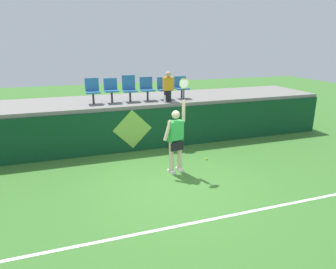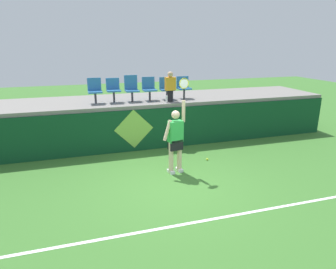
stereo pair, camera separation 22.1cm
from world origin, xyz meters
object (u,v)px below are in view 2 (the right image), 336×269
object	(u,v)px
spectator_0	(170,86)
stadium_chair_5	(183,86)
tennis_ball	(207,159)
stadium_chair_2	(131,87)
tennis_player	(176,138)
water_bottle	(167,99)
stadium_chair_0	(95,89)
stadium_chair_4	(166,87)
stadium_chair_1	(113,89)
stadium_chair_3	(149,88)

from	to	relation	value
spectator_0	stadium_chair_5	bearing A→B (deg)	34.74
tennis_ball	spectator_0	distance (m)	2.79
stadium_chair_2	stadium_chair_5	xyz separation A→B (m)	(1.86, -0.01, -0.04)
stadium_chair_5	tennis_player	bearing A→B (deg)	-113.55
stadium_chair_2	water_bottle	bearing A→B (deg)	-30.63
stadium_chair_5	spectator_0	distance (m)	0.77
stadium_chair_0	spectator_0	xyz separation A→B (m)	(2.44, -0.44, 0.06)
stadium_chair_4	stadium_chair_5	xyz separation A→B (m)	(0.63, -0.00, 0.01)
stadium_chair_0	spectator_0	bearing A→B (deg)	-10.26
stadium_chair_1	spectator_0	size ratio (longest dim) A/B	0.79
stadium_chair_3	spectator_0	size ratio (longest dim) A/B	0.79
stadium_chair_0	stadium_chair_5	bearing A→B (deg)	-0.05
tennis_ball	stadium_chair_4	bearing A→B (deg)	103.82
tennis_player	tennis_ball	bearing A→B (deg)	23.98
stadium_chair_1	spectator_0	xyz separation A→B (m)	(1.84, -0.44, 0.06)
stadium_chair_1	stadium_chair_2	xyz separation A→B (m)	(0.61, 0.01, 0.01)
tennis_ball	stadium_chair_0	size ratio (longest dim) A/B	0.08
stadium_chair_0	stadium_chair_3	world-z (taller)	stadium_chair_0
stadium_chair_0	stadium_chair_3	xyz separation A→B (m)	(1.82, -0.00, -0.02)
tennis_ball	tennis_player	bearing A→B (deg)	-156.02
water_bottle	stadium_chair_2	bearing A→B (deg)	149.37
tennis_player	stadium_chair_2	size ratio (longest dim) A/B	2.94
spectator_0	stadium_chair_1	bearing A→B (deg)	166.66
stadium_chair_4	stadium_chair_5	size ratio (longest dim) A/B	0.99
stadium_chair_0	stadium_chair_5	distance (m)	3.07
spectator_0	stadium_chair_2	bearing A→B (deg)	159.93
stadium_chair_5	spectator_0	world-z (taller)	spectator_0
stadium_chair_1	stadium_chair_5	world-z (taller)	stadium_chair_1
stadium_chair_5	tennis_ball	bearing A→B (deg)	-91.41
tennis_player	tennis_ball	xyz separation A→B (m)	(1.19, 0.53, -0.94)
tennis_ball	stadium_chair_1	size ratio (longest dim) A/B	0.08
tennis_ball	stadium_chair_0	distance (m)	4.26
stadium_chair_0	stadium_chair_1	xyz separation A→B (m)	(0.60, -0.01, 0.00)
stadium_chair_1	spectator_0	distance (m)	1.89
tennis_player	stadium_chair_5	distance (m)	3.26
stadium_chair_0	spectator_0	distance (m)	2.48
stadium_chair_2	spectator_0	bearing A→B (deg)	-20.07
stadium_chair_3	stadium_chair_4	distance (m)	0.62
tennis_player	stadium_chair_5	bearing A→B (deg)	66.45
water_bottle	stadium_chair_3	xyz separation A→B (m)	(-0.44, 0.61, 0.31)
stadium_chair_0	tennis_ball	bearing A→B (deg)	-37.82
tennis_ball	stadium_chair_3	xyz separation A→B (m)	(-1.20, 2.34, 1.88)
tennis_ball	stadium_chair_4	distance (m)	3.04
stadium_chair_4	water_bottle	bearing A→B (deg)	-106.60
stadium_chair_2	spectator_0	world-z (taller)	spectator_0
stadium_chair_3	stadium_chair_1	bearing A→B (deg)	-179.79
water_bottle	stadium_chair_5	world-z (taller)	stadium_chair_5
tennis_player	tennis_ball	world-z (taller)	tennis_player
stadium_chair_0	stadium_chair_4	xyz separation A→B (m)	(2.44, -0.00, -0.04)
stadium_chair_0	stadium_chair_1	size ratio (longest dim) A/B	1.03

